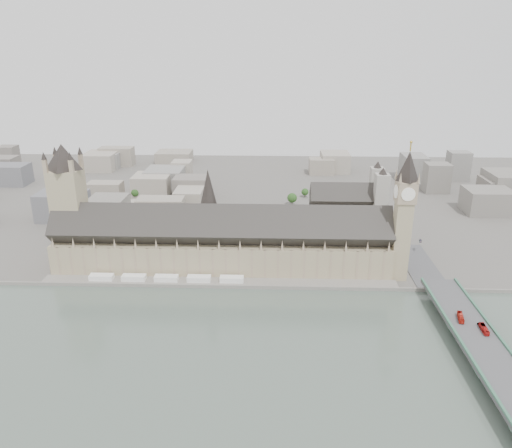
{
  "coord_description": "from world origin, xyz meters",
  "views": [
    {
      "loc": [
        40.23,
        -347.03,
        172.94
      ],
      "look_at": [
        26.97,
        35.25,
        33.35
      ],
      "focal_mm": 35.0,
      "sensor_mm": 36.0,
      "label": 1
    }
  ],
  "objects_px": {
    "red_bus_north": "(461,317)",
    "red_bus_south": "(484,329)",
    "westminster_bridge": "(475,342)",
    "westminster_abbey": "(348,211)",
    "elizabeth_tower": "(404,207)",
    "victoria_tower": "(68,200)",
    "car_silver": "(481,325)",
    "palace_of_westminster": "(222,243)",
    "car_approach": "(420,241)"
  },
  "relations": [
    {
      "from": "westminster_abbey",
      "to": "car_silver",
      "type": "xyz_separation_m",
      "value": [
        57.24,
        -173.47,
        -14.04
      ]
    },
    {
      "from": "palace_of_westminster",
      "to": "westminster_abbey",
      "type": "distance_m",
      "value": 134.09
    },
    {
      "from": "elizabeth_tower",
      "to": "westminster_bridge",
      "type": "xyz_separation_m",
      "value": [
        24.0,
        -95.5,
        -52.96
      ]
    },
    {
      "from": "elizabeth_tower",
      "to": "red_bus_south",
      "type": "distance_m",
      "value": 107.39
    },
    {
      "from": "palace_of_westminster",
      "to": "car_silver",
      "type": "distance_m",
      "value": 195.07
    },
    {
      "from": "red_bus_north",
      "to": "red_bus_south",
      "type": "xyz_separation_m",
      "value": [
        9.35,
        -13.15,
        -0.06
      ]
    },
    {
      "from": "victoria_tower",
      "to": "red_bus_north",
      "type": "xyz_separation_m",
      "value": [
        280.28,
        -97.17,
        -43.24
      ]
    },
    {
      "from": "red_bus_north",
      "to": "red_bus_south",
      "type": "height_order",
      "value": "red_bus_north"
    },
    {
      "from": "red_bus_south",
      "to": "westminster_abbey",
      "type": "bearing_deg",
      "value": 111.08
    },
    {
      "from": "palace_of_westminster",
      "to": "elizabeth_tower",
      "type": "distance_m",
      "value": 142.94
    },
    {
      "from": "westminster_bridge",
      "to": "car_approach",
      "type": "relative_size",
      "value": 59.13
    },
    {
      "from": "red_bus_north",
      "to": "car_silver",
      "type": "relative_size",
      "value": 2.55
    },
    {
      "from": "victoria_tower",
      "to": "westminster_bridge",
      "type": "bearing_deg",
      "value": -21.78
    },
    {
      "from": "westminster_abbey",
      "to": "red_bus_south",
      "type": "height_order",
      "value": "westminster_abbey"
    },
    {
      "from": "westminster_abbey",
      "to": "westminster_bridge",
      "type": "bearing_deg",
      "value": -74.36
    },
    {
      "from": "palace_of_westminster",
      "to": "car_silver",
      "type": "xyz_separation_m",
      "value": [
        168.16,
        -98.17,
        -11.66
      ]
    },
    {
      "from": "car_silver",
      "to": "car_approach",
      "type": "height_order",
      "value": "car_approach"
    },
    {
      "from": "red_bus_south",
      "to": "car_silver",
      "type": "bearing_deg",
      "value": 88.33
    },
    {
      "from": "palace_of_westminster",
      "to": "westminster_bridge",
      "type": "height_order",
      "value": "palace_of_westminster"
    },
    {
      "from": "car_silver",
      "to": "car_approach",
      "type": "distance_m",
      "value": 136.99
    },
    {
      "from": "westminster_bridge",
      "to": "westminster_abbey",
      "type": "bearing_deg",
      "value": 105.64
    },
    {
      "from": "elizabeth_tower",
      "to": "car_silver",
      "type": "height_order",
      "value": "elizabeth_tower"
    },
    {
      "from": "westminster_abbey",
      "to": "red_bus_north",
      "type": "relative_size",
      "value": 5.53
    },
    {
      "from": "elizabeth_tower",
      "to": "car_approach",
      "type": "xyz_separation_m",
      "value": [
        30.93,
        50.52,
        -47.04
      ]
    },
    {
      "from": "palace_of_westminster",
      "to": "car_approach",
      "type": "relative_size",
      "value": 48.22
    },
    {
      "from": "palace_of_westminster",
      "to": "elizabeth_tower",
      "type": "bearing_deg",
      "value": -4.85
    },
    {
      "from": "palace_of_westminster",
      "to": "car_silver",
      "type": "bearing_deg",
      "value": -30.27
    },
    {
      "from": "elizabeth_tower",
      "to": "palace_of_westminster",
      "type": "bearing_deg",
      "value": 175.15
    },
    {
      "from": "westminster_abbey",
      "to": "red_bus_south",
      "type": "distance_m",
      "value": 188.53
    },
    {
      "from": "westminster_bridge",
      "to": "red_bus_south",
      "type": "distance_m",
      "value": 9.37
    },
    {
      "from": "westminster_abbey",
      "to": "car_approach",
      "type": "xyz_separation_m",
      "value": [
        58.01,
        -36.48,
        -14.03
      ]
    },
    {
      "from": "westminster_bridge",
      "to": "red_bus_north",
      "type": "bearing_deg",
      "value": 102.84
    },
    {
      "from": "palace_of_westminster",
      "to": "westminster_abbey",
      "type": "bearing_deg",
      "value": 34.17
    },
    {
      "from": "elizabeth_tower",
      "to": "westminster_bridge",
      "type": "height_order",
      "value": "elizabeth_tower"
    },
    {
      "from": "red_bus_north",
      "to": "car_silver",
      "type": "bearing_deg",
      "value": -24.44
    },
    {
      "from": "car_approach",
      "to": "westminster_bridge",
      "type": "bearing_deg",
      "value": -77.09
    },
    {
      "from": "westminster_bridge",
      "to": "westminster_abbey",
      "type": "height_order",
      "value": "westminster_abbey"
    },
    {
      "from": "westminster_abbey",
      "to": "car_silver",
      "type": "bearing_deg",
      "value": -71.74
    },
    {
      "from": "westminster_bridge",
      "to": "elizabeth_tower",
      "type": "bearing_deg",
      "value": 104.11
    },
    {
      "from": "victoria_tower",
      "to": "red_bus_south",
      "type": "relative_size",
      "value": 8.44
    },
    {
      "from": "car_approach",
      "to": "elizabeth_tower",
      "type": "bearing_deg",
      "value": -105.85
    },
    {
      "from": "elizabeth_tower",
      "to": "westminster_bridge",
      "type": "bearing_deg",
      "value": -75.89
    },
    {
      "from": "victoria_tower",
      "to": "red_bus_south",
      "type": "bearing_deg",
      "value": -20.85
    },
    {
      "from": "elizabeth_tower",
      "to": "red_bus_south",
      "type": "bearing_deg",
      "value": -72.21
    },
    {
      "from": "palace_of_westminster",
      "to": "westminster_bridge",
      "type": "distance_m",
      "value": 195.05
    },
    {
      "from": "palace_of_westminster",
      "to": "westminster_bridge",
      "type": "xyz_separation_m",
      "value": [
        162.0,
        -107.2,
        -17.58
      ]
    },
    {
      "from": "red_bus_south",
      "to": "car_approach",
      "type": "xyz_separation_m",
      "value": [
        1.3,
        142.84,
        -0.85
      ]
    },
    {
      "from": "westminster_abbey",
      "to": "car_silver",
      "type": "height_order",
      "value": "westminster_abbey"
    },
    {
      "from": "red_bus_north",
      "to": "red_bus_south",
      "type": "distance_m",
      "value": 16.14
    },
    {
      "from": "victoria_tower",
      "to": "car_silver",
      "type": "bearing_deg",
      "value": -19.8
    }
  ]
}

